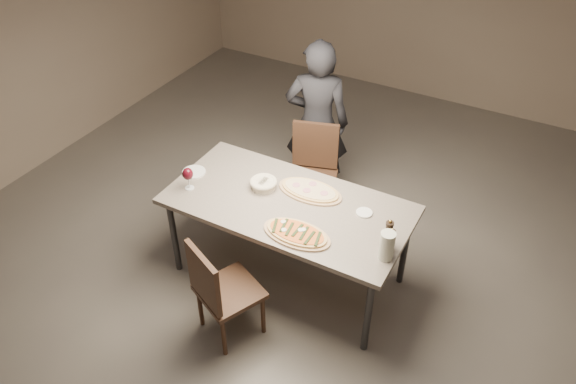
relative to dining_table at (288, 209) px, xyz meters
The scene contains 14 objects.
room 0.71m from the dining_table, ahead, with size 7.00×7.00×7.00m.
dining_table is the anchor object (origin of this frame).
zucchini_pizza 0.36m from the dining_table, 51.66° to the right, with size 0.50×0.27×0.05m.
ham_pizza 0.22m from the dining_table, 65.86° to the left, with size 0.51×0.28×0.04m.
bread_basket 0.28m from the dining_table, 165.06° to the left, with size 0.21×0.21×0.07m.
oil_dish 0.56m from the dining_table, 16.15° to the left, with size 0.12×0.12×0.01m.
pepper_mill_left 0.85m from the dining_table, ahead, with size 0.05×0.05×0.19m.
pepper_mill_right 0.81m from the dining_table, ahead, with size 0.05×0.05×0.21m.
carafe 0.87m from the dining_table, 13.00° to the right, with size 0.10×0.10×0.21m.
wine_glass 0.79m from the dining_table, 164.45° to the right, with size 0.08×0.08×0.18m.
side_plate 0.83m from the dining_table, behind, with size 0.18×0.18×0.01m.
chair_near 0.78m from the dining_table, 100.00° to the right, with size 0.53×0.53×0.85m.
chair_far 0.85m from the dining_table, 103.43° to the left, with size 0.53×0.53×0.89m.
diner 1.12m from the dining_table, 105.48° to the left, with size 0.57×0.37×1.55m, color black.
Camera 1 is at (1.54, -2.80, 3.34)m, focal length 35.00 mm.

